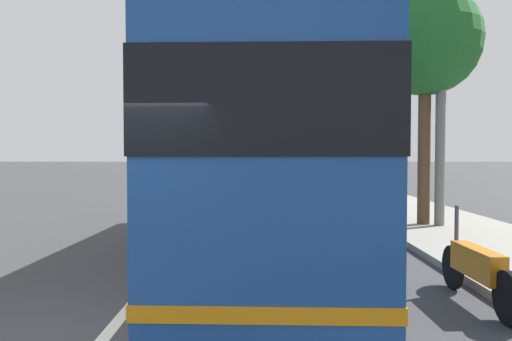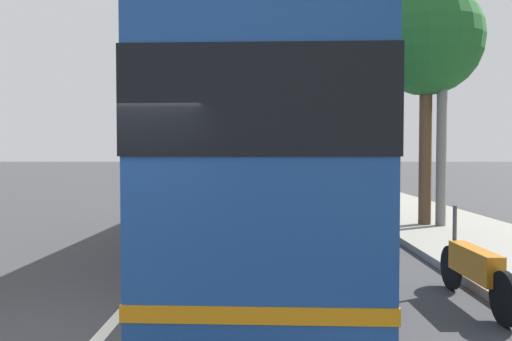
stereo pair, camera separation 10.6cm
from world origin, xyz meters
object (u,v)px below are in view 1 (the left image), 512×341
at_px(car_ahead_same_lane, 257,169).
at_px(coach_bus, 270,155).
at_px(car_oncoming, 201,172).
at_px(motorcycle_nearest_curb, 477,269).
at_px(car_behind_bus, 217,165).
at_px(utility_pole, 441,73).
at_px(roadside_tree_mid_block, 425,42).

bearing_deg(car_ahead_same_lane, coach_bus, -175.58).
bearing_deg(coach_bus, car_oncoming, 11.14).
xyz_separation_m(motorcycle_nearest_curb, car_behind_bus, (47.80, 7.19, 0.27)).
relative_size(motorcycle_nearest_curb, utility_pole, 0.28).
height_order(coach_bus, car_behind_bus, coach_bus).
bearing_deg(coach_bus, utility_pole, -55.87).
height_order(car_ahead_same_lane, roadside_tree_mid_block, roadside_tree_mid_block).
distance_m(car_ahead_same_lane, roadside_tree_mid_block, 29.87).
height_order(motorcycle_nearest_curb, car_behind_bus, car_behind_bus).
bearing_deg(utility_pole, coach_bus, 122.23).
distance_m(coach_bus, car_ahead_same_lane, 32.38).
distance_m(car_ahead_same_lane, utility_pole, 30.07).
bearing_deg(car_ahead_same_lane, car_behind_bus, 23.86).
bearing_deg(motorcycle_nearest_curb, coach_bus, 34.93).
bearing_deg(motorcycle_nearest_curb, roadside_tree_mid_block, -13.38).
relative_size(car_ahead_same_lane, utility_pole, 0.55).
relative_size(car_behind_bus, roadside_tree_mid_block, 0.72).
distance_m(car_ahead_same_lane, car_oncoming, 7.65).
height_order(car_oncoming, car_behind_bus, car_behind_bus).
height_order(coach_bus, roadside_tree_mid_block, roadside_tree_mid_block).
relative_size(motorcycle_nearest_curb, car_behind_bus, 0.49).
relative_size(roadside_tree_mid_block, utility_pole, 0.79).
relative_size(coach_bus, car_oncoming, 2.73).
relative_size(coach_bus, motorcycle_nearest_curb, 5.33).
bearing_deg(car_behind_bus, roadside_tree_mid_block, 13.92).
distance_m(car_oncoming, utility_pole, 24.78).
xyz_separation_m(motorcycle_nearest_curb, utility_pole, (6.60, -1.85, 3.64)).
xyz_separation_m(car_ahead_same_lane, car_oncoming, (-6.55, 3.94, -0.04)).
bearing_deg(car_ahead_same_lane, utility_pole, -166.77).
bearing_deg(utility_pole, car_oncoming, 20.88).
bearing_deg(car_ahead_same_lane, roadside_tree_mid_block, -167.34).
bearing_deg(car_behind_bus, motorcycle_nearest_curb, 10.47).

